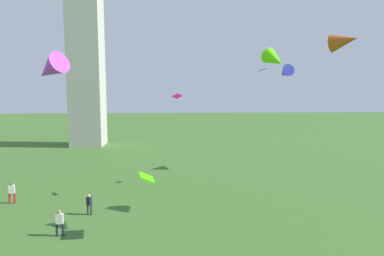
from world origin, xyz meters
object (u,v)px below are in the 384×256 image
(person_1, at_px, (89,203))
(person_2, at_px, (60,221))
(person_0, at_px, (12,191))
(kite_flying_6, at_px, (50,69))
(kite_flying_5, at_px, (275,59))
(kite_flying_0, at_px, (177,96))
(kite_flying_7, at_px, (263,70))
(kite_flying_1, at_px, (147,178))
(kite_flying_2, at_px, (344,41))
(kite_flying_4, at_px, (285,73))

(person_1, distance_m, person_2, 3.88)
(person_0, height_order, person_1, person_0)
(person_0, height_order, kite_flying_6, kite_flying_6)
(person_1, height_order, kite_flying_5, kite_flying_5)
(person_0, height_order, kite_flying_5, kite_flying_5)
(person_0, bearing_deg, kite_flying_6, -59.10)
(kite_flying_0, bearing_deg, person_0, -117.97)
(kite_flying_7, bearing_deg, person_2, 53.23)
(kite_flying_1, height_order, kite_flying_2, kite_flying_2)
(kite_flying_1, xyz_separation_m, kite_flying_5, (8.04, 0.30, 7.36))
(kite_flying_5, relative_size, kite_flying_6, 0.71)
(person_0, xyz_separation_m, kite_flying_5, (19.74, -6.83, 10.28))
(person_2, distance_m, kite_flying_6, 9.70)
(person_0, relative_size, kite_flying_5, 0.90)
(person_1, distance_m, kite_flying_4, 25.38)
(person_2, bearing_deg, kite_flying_1, -9.34)
(kite_flying_0, distance_m, kite_flying_6, 10.96)
(kite_flying_2, bearing_deg, kite_flying_4, 44.10)
(person_0, distance_m, person_2, 8.99)
(kite_flying_2, distance_m, kite_flying_5, 6.54)
(kite_flying_4, relative_size, kite_flying_6, 0.84)
(kite_flying_6, bearing_deg, kite_flying_5, 122.09)
(person_2, xyz_separation_m, kite_flying_0, (7.66, 7.64, 7.83))
(kite_flying_7, bearing_deg, person_1, 44.44)
(person_0, relative_size, person_2, 1.03)
(kite_flying_2, relative_size, kite_flying_7, 2.46)
(kite_flying_2, bearing_deg, person_2, 143.58)
(kite_flying_7, bearing_deg, kite_flying_0, 40.80)
(person_1, xyz_separation_m, kite_flying_7, (14.80, 7.24, 10.31))
(person_1, relative_size, kite_flying_2, 0.68)
(person_0, distance_m, kite_flying_2, 28.37)
(person_2, distance_m, kite_flying_1, 6.40)
(person_0, bearing_deg, kite_flying_7, -0.12)
(person_2, relative_size, kite_flying_6, 0.62)
(kite_flying_0, xyz_separation_m, kite_flying_6, (-7.87, -7.39, 1.86))
(person_2, relative_size, kite_flying_5, 0.87)
(person_2, distance_m, kite_flying_0, 13.36)
(person_1, height_order, person_2, person_2)
(person_1, bearing_deg, kite_flying_4, 67.08)
(kite_flying_6, bearing_deg, kite_flying_2, 130.60)
(kite_flying_4, bearing_deg, kite_flying_5, 64.29)
(person_1, xyz_separation_m, kite_flying_1, (4.68, -4.22, 3.04))
(kite_flying_6, height_order, kite_flying_7, kite_flying_6)
(person_2, distance_m, kite_flying_7, 21.78)
(person_1, bearing_deg, kite_flying_0, 61.97)
(kite_flying_6, bearing_deg, person_0, -103.95)
(kite_flying_4, bearing_deg, kite_flying_2, 82.11)
(kite_flying_2, height_order, kite_flying_4, kite_flying_2)
(kite_flying_1, relative_size, kite_flying_6, 0.56)
(kite_flying_1, distance_m, kite_flying_4, 23.80)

